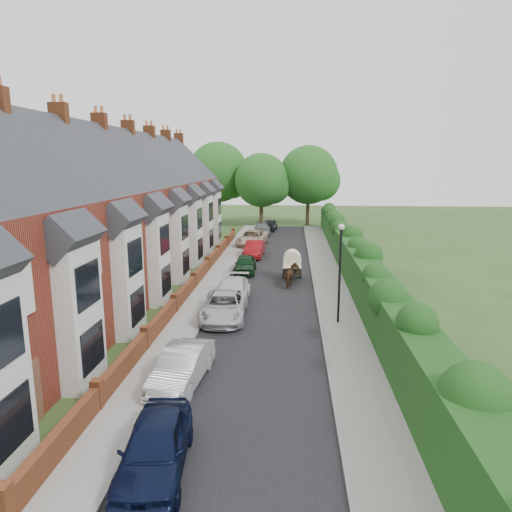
# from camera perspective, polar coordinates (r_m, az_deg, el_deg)

# --- Properties ---
(ground) EXTENTS (140.00, 140.00, 0.00)m
(ground) POSITION_cam_1_polar(r_m,az_deg,el_deg) (20.11, 1.39, -12.15)
(ground) COLOR #2D4C1E
(ground) RESTS_ON ground
(road) EXTENTS (6.00, 58.00, 0.02)m
(road) POSITION_cam_1_polar(r_m,az_deg,el_deg) (30.51, 1.61, -3.77)
(road) COLOR black
(road) RESTS_ON ground
(pavement_hedge_side) EXTENTS (2.20, 58.00, 0.12)m
(pavement_hedge_side) POSITION_cam_1_polar(r_m,az_deg,el_deg) (30.57, 9.32, -3.79)
(pavement_hedge_side) COLOR #9B9893
(pavement_hedge_side) RESTS_ON ground
(pavement_house_side) EXTENTS (1.70, 58.00, 0.12)m
(pavement_house_side) POSITION_cam_1_polar(r_m,az_deg,el_deg) (30.92, -5.55, -3.51)
(pavement_house_side) COLOR #9B9893
(pavement_house_side) RESTS_ON ground
(kerb_hedge_side) EXTENTS (0.18, 58.00, 0.13)m
(kerb_hedge_side) POSITION_cam_1_polar(r_m,az_deg,el_deg) (30.50, 7.35, -3.76)
(kerb_hedge_side) COLOR gray
(kerb_hedge_side) RESTS_ON ground
(kerb_house_side) EXTENTS (0.18, 58.00, 0.13)m
(kerb_house_side) POSITION_cam_1_polar(r_m,az_deg,el_deg) (30.79, -4.08, -3.54)
(kerb_house_side) COLOR gray
(kerb_house_side) RESTS_ON ground
(hedge) EXTENTS (2.10, 58.00, 2.85)m
(hedge) POSITION_cam_1_polar(r_m,az_deg,el_deg) (30.41, 12.80, -1.02)
(hedge) COLOR #153B13
(hedge) RESTS_ON ground
(terrace_row) EXTENTS (9.05, 40.50, 11.50)m
(terrace_row) POSITION_cam_1_polar(r_m,az_deg,el_deg) (30.96, -18.05, 4.31)
(terrace_row) COLOR maroon
(terrace_row) RESTS_ON ground
(garden_wall_row) EXTENTS (0.35, 40.35, 1.10)m
(garden_wall_row) POSITION_cam_1_polar(r_m,az_deg,el_deg) (30.06, -7.77, -3.22)
(garden_wall_row) COLOR brown
(garden_wall_row) RESTS_ON ground
(lamppost) EXTENTS (0.32, 0.32, 5.16)m
(lamppost) POSITION_cam_1_polar(r_m,az_deg,el_deg) (23.01, 10.47, -0.63)
(lamppost) COLOR black
(lamppost) RESTS_ON ground
(tree_far_left) EXTENTS (7.14, 6.80, 9.29)m
(tree_far_left) POSITION_cam_1_polar(r_m,az_deg,el_deg) (58.62, 1.02, 9.28)
(tree_far_left) COLOR #332316
(tree_far_left) RESTS_ON ground
(tree_far_right) EXTENTS (7.98, 7.60, 10.31)m
(tree_far_right) POSITION_cam_1_polar(r_m,az_deg,el_deg) (60.53, 6.94, 9.84)
(tree_far_right) COLOR #332316
(tree_far_right) RESTS_ON ground
(tree_far_back) EXTENTS (8.40, 8.00, 10.82)m
(tree_far_back) POSITION_cam_1_polar(r_m,az_deg,el_deg) (62.21, -4.36, 10.22)
(tree_far_back) COLOR #332316
(tree_far_back) RESTS_ON ground
(car_navy) EXTENTS (2.12, 4.37, 1.44)m
(car_navy) POSITION_cam_1_polar(r_m,az_deg,el_deg) (13.35, -12.52, -22.27)
(car_navy) COLOR black
(car_navy) RESTS_ON ground
(car_silver_a) EXTENTS (1.83, 4.27, 1.37)m
(car_silver_a) POSITION_cam_1_polar(r_m,az_deg,el_deg) (17.62, -9.22, -13.45)
(car_silver_a) COLOR #ABACB0
(car_silver_a) RESTS_ON ground
(car_silver_b) EXTENTS (2.43, 4.98, 1.36)m
(car_silver_b) POSITION_cam_1_polar(r_m,az_deg,el_deg) (24.19, -4.00, -6.28)
(car_silver_b) COLOR silver
(car_silver_b) RESTS_ON ground
(car_white) EXTENTS (2.01, 4.82, 1.39)m
(car_white) POSITION_cam_1_polar(r_m,az_deg,el_deg) (26.70, -3.05, -4.50)
(car_white) COLOR silver
(car_white) RESTS_ON ground
(car_green) EXTENTS (1.64, 3.85, 1.30)m
(car_green) POSITION_cam_1_polar(r_m,az_deg,el_deg) (34.06, -1.37, -1.02)
(car_green) COLOR black
(car_green) RESTS_ON ground
(car_red) EXTENTS (1.66, 4.31, 1.40)m
(car_red) POSITION_cam_1_polar(r_m,az_deg,el_deg) (39.75, -0.19, 0.89)
(car_red) COLOR maroon
(car_red) RESTS_ON ground
(car_beige) EXTENTS (3.04, 5.65, 1.51)m
(car_beige) POSITION_cam_1_polar(r_m,az_deg,el_deg) (45.18, -0.46, 2.26)
(car_beige) COLOR beige
(car_beige) RESTS_ON ground
(car_grey) EXTENTS (2.09, 4.58, 1.30)m
(car_grey) POSITION_cam_1_polar(r_m,az_deg,el_deg) (52.03, 0.77, 3.38)
(car_grey) COLOR slate
(car_grey) RESTS_ON ground
(car_black) EXTENTS (2.00, 4.15, 1.37)m
(car_black) POSITION_cam_1_polar(r_m,az_deg,el_deg) (55.27, 1.70, 3.90)
(car_black) COLOR black
(car_black) RESTS_ON ground
(horse) EXTENTS (1.01, 1.88, 1.52)m
(horse) POSITION_cam_1_polar(r_m,az_deg,el_deg) (30.20, 4.52, -2.49)
(horse) COLOR #422A18
(horse) RESTS_ON ground
(horse_cart) EXTENTS (1.33, 2.93, 2.11)m
(horse_cart) POSITION_cam_1_polar(r_m,az_deg,el_deg) (31.99, 4.54, -0.86)
(horse_cart) COLOR black
(horse_cart) RESTS_ON ground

